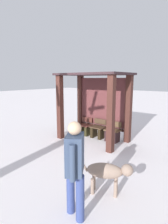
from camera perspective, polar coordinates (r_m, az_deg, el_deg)
The scene contains 7 objects.
ground_plane at distance 7.05m, azimuth 2.76°, elevation -8.60°, with size 60.00×60.00×0.00m, color white.
bus_shelter at distance 6.86m, azimuth 3.82°, elevation 4.82°, with size 2.58×1.57×2.48m.
bench_left_inside at distance 7.59m, azimuth 0.20°, elevation -5.02°, with size 0.56×0.39×0.71m.
bench_center_inside at distance 7.21m, azimuth 4.30°, elevation -5.82°, with size 0.56×0.40×0.73m.
bench_right_inside at distance 6.88m, azimuth 8.84°, elevation -6.70°, with size 0.56×0.38×0.73m.
person_walking at distance 3.04m, azimuth -2.84°, elevation -15.57°, with size 0.45×0.55×1.63m.
dog at distance 3.84m, azimuth 7.41°, elevation -17.90°, with size 0.97×0.59×0.66m.
Camera 1 is at (3.92, -5.40, 2.27)m, focal length 29.47 mm.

